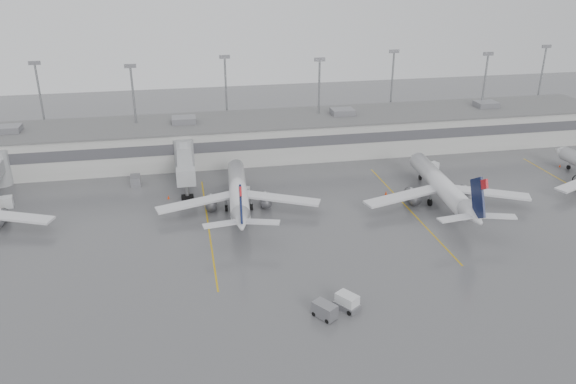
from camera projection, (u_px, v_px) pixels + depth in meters
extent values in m
plane|color=#4F4F51|center=(354.00, 294.00, 73.70)|extent=(260.00, 260.00, 0.00)
cube|color=#ADADA8|center=(277.00, 136.00, 124.55)|extent=(150.00, 16.00, 8.00)
cube|color=#47474C|center=(283.00, 143.00, 116.89)|extent=(150.00, 0.15, 2.20)
cube|color=#606060|center=(277.00, 119.00, 122.97)|extent=(152.00, 17.00, 0.30)
cube|color=slate|center=(8.00, 129.00, 112.90)|extent=(5.00, 4.00, 1.30)
cube|color=slate|center=(486.00, 104.00, 131.58)|extent=(5.00, 4.00, 1.30)
cylinder|color=gray|center=(43.00, 110.00, 121.90)|extent=(0.44, 0.44, 20.00)
cube|color=slate|center=(34.00, 63.00, 117.93)|extent=(2.40, 0.50, 0.80)
cylinder|color=gray|center=(135.00, 115.00, 118.68)|extent=(0.44, 0.44, 20.00)
cube|color=slate|center=(130.00, 66.00, 114.71)|extent=(2.40, 0.50, 0.80)
cylinder|color=gray|center=(227.00, 102.00, 129.02)|extent=(0.44, 0.44, 20.00)
cube|color=slate|center=(225.00, 57.00, 125.04)|extent=(2.40, 0.50, 0.80)
cylinder|color=gray|center=(319.00, 105.00, 125.80)|extent=(0.44, 0.44, 20.00)
cube|color=slate|center=(320.00, 59.00, 121.83)|extent=(2.40, 0.50, 0.80)
cylinder|color=gray|center=(391.00, 94.00, 136.14)|extent=(0.44, 0.44, 20.00)
cube|color=slate|center=(394.00, 51.00, 132.16)|extent=(2.40, 0.50, 0.80)
cylinder|color=gray|center=(482.00, 97.00, 132.92)|extent=(0.44, 0.44, 20.00)
cube|color=slate|center=(488.00, 54.00, 128.94)|extent=(2.40, 0.50, 0.80)
cylinder|color=gray|center=(539.00, 87.00, 143.25)|extent=(0.44, 0.44, 20.00)
cube|color=slate|center=(547.00, 46.00, 139.28)|extent=(2.40, 0.50, 0.80)
cylinder|color=gray|center=(0.00, 168.00, 107.64)|extent=(4.00, 4.00, 7.00)
cylinder|color=gray|center=(184.00, 156.00, 113.87)|extent=(4.00, 4.00, 7.00)
cube|color=gray|center=(185.00, 163.00, 107.69)|extent=(2.80, 13.00, 2.60)
cube|color=gray|center=(186.00, 177.00, 100.91)|extent=(3.40, 2.40, 3.00)
cylinder|color=gray|center=(187.00, 192.00, 102.04)|extent=(0.70, 0.70, 2.80)
cube|color=black|center=(188.00, 197.00, 102.45)|extent=(2.20, 1.20, 0.70)
cube|color=#C6980B|center=(208.00, 226.00, 92.27)|extent=(0.25, 40.00, 0.01)
cube|color=#C6980B|center=(409.00, 209.00, 98.50)|extent=(0.25, 40.00, 0.01)
cube|color=silver|center=(11.00, 216.00, 90.28)|extent=(13.83, 7.04, 0.37)
cylinder|color=silver|center=(238.00, 189.00, 98.61)|extent=(4.84, 23.09, 3.13)
cone|color=silver|center=(236.00, 164.00, 110.42)|extent=(3.34, 3.14, 3.13)
cone|color=silver|center=(241.00, 221.00, 85.78)|extent=(3.51, 5.43, 3.13)
cube|color=silver|center=(196.00, 202.00, 95.47)|extent=(13.80, 5.84, 0.36)
cube|color=silver|center=(281.00, 198.00, 97.06)|extent=(13.56, 7.65, 0.36)
cube|color=black|center=(241.00, 205.00, 84.12)|extent=(0.75, 5.87, 6.81)
cube|color=#B80E14|center=(241.00, 192.00, 81.83)|extent=(0.47, 2.13, 1.98)
cylinder|color=black|center=(237.00, 183.00, 108.22)|extent=(0.43, 0.96, 0.94)
cylinder|color=black|center=(226.00, 208.00, 97.46)|extent=(0.55, 1.18, 1.15)
cylinder|color=black|center=(251.00, 207.00, 97.94)|extent=(0.55, 1.18, 1.15)
cylinder|color=silver|center=(440.00, 183.00, 100.82)|extent=(5.34, 24.48, 3.31)
cone|color=silver|center=(415.00, 158.00, 113.35)|extent=(3.56, 3.36, 3.31)
cone|color=silver|center=(474.00, 216.00, 87.21)|extent=(3.76, 5.78, 3.31)
cube|color=silver|center=(403.00, 196.00, 97.55)|extent=(14.63, 6.07, 0.39)
cube|color=silver|center=(488.00, 192.00, 99.12)|extent=(14.34, 8.21, 0.39)
cube|color=black|center=(478.00, 198.00, 85.45)|extent=(0.85, 6.22, 7.22)
cube|color=#B80E14|center=(484.00, 184.00, 83.02)|extent=(0.52, 2.25, 2.10)
cylinder|color=black|center=(420.00, 178.00, 111.01)|extent=(0.47, 1.02, 0.99)
cylinder|color=black|center=(430.00, 202.00, 99.62)|extent=(0.60, 1.25, 1.21)
cylinder|color=black|center=(455.00, 201.00, 100.09)|extent=(0.60, 1.25, 1.21)
cone|color=silver|center=(560.00, 151.00, 118.58)|extent=(3.03, 2.84, 2.90)
cylinder|color=black|center=(569.00, 167.00, 116.60)|extent=(0.38, 0.89, 0.87)
cube|color=silver|center=(347.00, 302.00, 70.36)|extent=(2.96, 3.22, 2.05)
cube|color=slate|center=(347.00, 306.00, 70.60)|extent=(3.41, 3.73, 0.80)
cylinder|color=black|center=(335.00, 306.00, 70.76)|extent=(0.57, 0.67, 0.64)
cylinder|color=black|center=(344.00, 300.00, 71.97)|extent=(0.57, 0.67, 0.64)
cylinder|color=black|center=(349.00, 313.00, 69.30)|extent=(0.57, 0.67, 0.64)
cylinder|color=black|center=(358.00, 307.00, 70.50)|extent=(0.57, 0.67, 0.64)
cube|color=slate|center=(325.00, 310.00, 68.71)|extent=(3.09, 3.42, 1.81)
cylinder|color=black|center=(314.00, 314.00, 69.18)|extent=(0.53, 0.62, 0.60)
cylinder|color=black|center=(335.00, 316.00, 68.80)|extent=(0.53, 0.62, 0.60)
cube|color=silver|center=(4.00, 202.00, 98.69)|extent=(3.03, 2.27, 1.95)
cube|color=silver|center=(243.00, 191.00, 103.77)|extent=(2.68, 2.26, 1.62)
cube|color=silver|center=(432.00, 167.00, 115.82)|extent=(2.75, 2.26, 1.67)
cube|color=slate|center=(136.00, 180.00, 108.45)|extent=(1.98, 3.05, 1.86)
cone|color=#FF3805|center=(168.00, 197.00, 102.51)|extent=(0.42, 0.42, 0.66)
cone|color=#FF3805|center=(386.00, 193.00, 104.13)|extent=(0.48, 0.48, 0.76)
cone|color=#FF3805|center=(560.00, 166.00, 117.93)|extent=(0.38, 0.38, 0.61)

